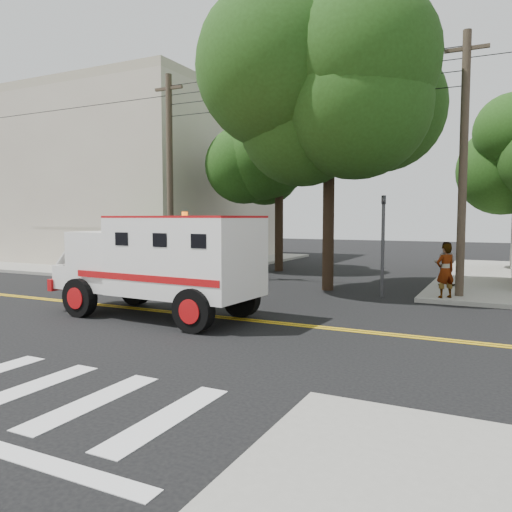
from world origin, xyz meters
The scene contains 13 objects.
ground centered at (0.00, 0.00, 0.00)m, with size 100.00×100.00×0.00m, color black.
sidewalk_nw centered at (-13.50, 13.50, 0.07)m, with size 17.00×17.00×0.15m, color gray.
building_left centered at (-15.50, 15.00, 5.15)m, with size 16.00×14.00×10.00m, color #B6A895.
utility_pole_left centered at (-5.60, 6.00, 4.50)m, with size 0.28×0.28×9.00m, color #382D23.
utility_pole_right centered at (6.30, 6.20, 4.50)m, with size 0.28×0.28×9.00m, color #382D23.
tree_main centered at (1.94, 6.21, 7.20)m, with size 6.08×5.70×9.85m.
tree_left centered at (-2.68, 11.79, 5.73)m, with size 4.48×4.20×7.70m.
traffic_signal centered at (3.80, 5.60, 2.23)m, with size 0.15×0.18×3.60m.
accessibility_sign centered at (-6.20, 6.17, 1.37)m, with size 0.45×0.10×2.02m.
palm_planter centered at (-7.44, 6.62, 1.65)m, with size 3.52×2.63×2.36m.
armored_truck centered at (-1.02, -0.71, 1.64)m, with size 6.44×2.87×2.87m.
pedestrian_a centered at (5.90, 5.50, 1.06)m, with size 0.66×0.44×1.82m, color gray.
pedestrian_b centered at (5.58, 8.67, 1.02)m, with size 0.84×0.66×1.73m, color gray.
Camera 1 is at (7.56, -12.08, 2.83)m, focal length 35.00 mm.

